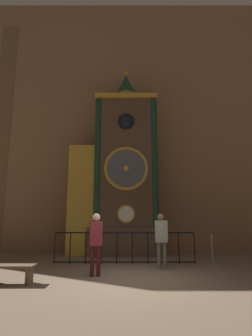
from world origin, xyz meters
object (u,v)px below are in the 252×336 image
clock_tower (119,175)px  stanchion_post (212,254)px  visitor_bench (11,271)px  visitor_near (96,237)px  visitor_far (161,235)px

clock_tower → stanchion_post: bearing=-32.8°
clock_tower → visitor_bench: bearing=-115.9°
visitor_near → visitor_bench: (-1.95, -0.82, -0.72)m
clock_tower → stanchion_post: 5.12m
visitor_far → visitor_near: bearing=-171.5°
visitor_bench → clock_tower: bearing=64.1°
stanchion_post → visitor_near: bearing=-152.0°
visitor_near → stanchion_post: size_ratio=1.74×
visitor_bench → stanchion_post: bearing=26.3°
visitor_bench → visitor_near: bearing=22.9°
visitor_near → visitor_bench: bearing=-170.1°
visitor_far → stanchion_post: visitor_far is taller
visitor_near → visitor_far: 2.18m
visitor_near → visitor_bench: 2.24m
clock_tower → visitor_far: (1.45, -3.30, -2.45)m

